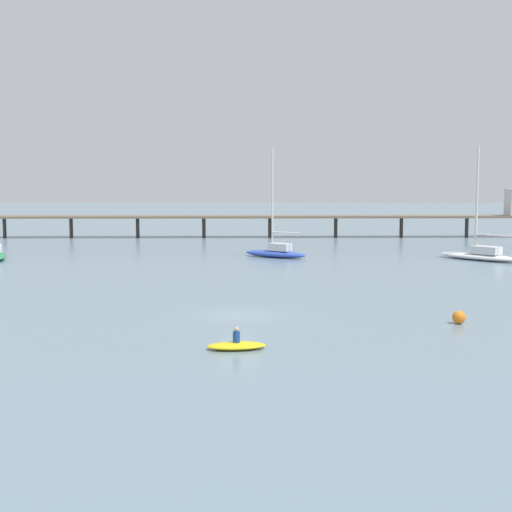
% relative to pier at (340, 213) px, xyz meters
% --- Properties ---
extents(ground_plane, '(400.00, 400.00, 0.00)m').
position_rel_pier_xyz_m(ground_plane, '(-9.91, -60.44, -3.45)').
color(ground_plane, slate).
extents(pier, '(76.99, 9.03, 6.90)m').
position_rel_pier_xyz_m(pier, '(0.00, 0.00, 0.00)').
color(pier, brown).
rests_on(pier, ground_plane).
extents(sailboat_white, '(8.24, 7.87, 11.76)m').
position_rel_pier_xyz_m(sailboat_white, '(12.80, -28.39, -2.76)').
color(sailboat_white, white).
rests_on(sailboat_white, ground_plane).
extents(sailboat_blue, '(7.30, 5.14, 11.62)m').
position_rel_pier_xyz_m(sailboat_blue, '(-8.41, -26.95, -2.71)').
color(sailboat_blue, '#2D4CB7').
rests_on(sailboat_blue, ground_plane).
extents(dinghy_yellow, '(3.16, 1.84, 1.14)m').
position_rel_pier_xyz_m(dinghy_yellow, '(-9.37, -69.51, -3.25)').
color(dinghy_yellow, yellow).
rests_on(dinghy_yellow, ground_plane).
extents(mooring_buoy_inner, '(0.78, 0.78, 0.78)m').
position_rel_pier_xyz_m(mooring_buoy_inner, '(3.20, -62.38, -3.06)').
color(mooring_buoy_inner, orange).
rests_on(mooring_buoy_inner, ground_plane).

